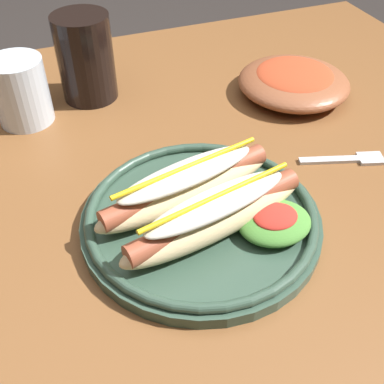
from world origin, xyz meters
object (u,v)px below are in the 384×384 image
(hot_dog_plate, at_px, (204,211))
(soda_cup, at_px, (86,58))
(extra_cup, at_px, (21,91))
(side_bowl, at_px, (294,81))
(fork, at_px, (349,159))

(hot_dog_plate, bearing_deg, soda_cup, 100.23)
(soda_cup, bearing_deg, extra_cup, -161.60)
(extra_cup, distance_m, side_bowl, 0.44)
(fork, bearing_deg, extra_cup, 164.21)
(fork, xyz_separation_m, extra_cup, (-0.41, 0.27, 0.05))
(soda_cup, distance_m, extra_cup, 0.12)
(fork, relative_size, side_bowl, 0.65)
(soda_cup, distance_m, side_bowl, 0.34)
(hot_dog_plate, relative_size, soda_cup, 2.08)
(extra_cup, relative_size, side_bowl, 0.55)
(soda_cup, xyz_separation_m, side_bowl, (0.32, -0.12, -0.04))
(fork, xyz_separation_m, soda_cup, (-0.30, 0.31, 0.07))
(soda_cup, height_order, extra_cup, soda_cup)
(hot_dog_plate, relative_size, extra_cup, 2.84)
(hot_dog_plate, height_order, soda_cup, soda_cup)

